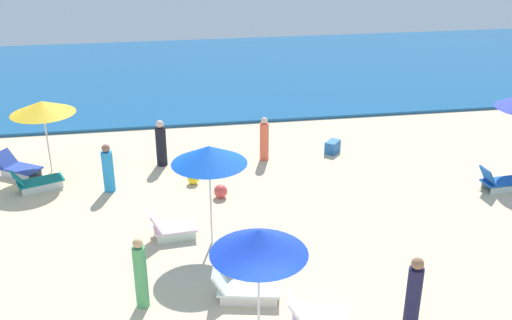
{
  "coord_description": "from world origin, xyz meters",
  "views": [
    {
      "loc": [
        -1.41,
        -7.24,
        7.97
      ],
      "look_at": [
        1.18,
        8.32,
        1.11
      ],
      "focal_mm": 41.41,
      "sensor_mm": 36.0,
      "label": 1
    }
  ],
  "objects_px": {
    "beach_ball_2": "(221,191)",
    "lounge_chair_1_1": "(18,167)",
    "lounge_chair_1_0": "(37,182)",
    "umbrella_2": "(209,155)",
    "cooler_box_1": "(333,147)",
    "lounge_chair_0_0": "(502,181)",
    "umbrella_4": "(259,242)",
    "lounge_chair_4_1": "(244,289)",
    "beachgoer_3": "(264,140)",
    "beachgoer_0": "(414,294)",
    "beachgoer_2": "(141,274)",
    "lounge_chair_2_0": "(171,227)",
    "lounge_chair_4_0": "(315,315)",
    "beachgoer_1": "(161,144)",
    "beachgoer_4": "(108,169)",
    "beach_ball_0": "(193,178)",
    "umbrella_1": "(42,107)"
  },
  "relations": [
    {
      "from": "lounge_chair_0_0",
      "to": "beachgoer_3",
      "type": "xyz_separation_m",
      "value": [
        -6.67,
        3.46,
        0.44
      ]
    },
    {
      "from": "cooler_box_1",
      "to": "beach_ball_2",
      "type": "height_order",
      "value": "cooler_box_1"
    },
    {
      "from": "umbrella_4",
      "to": "beachgoer_3",
      "type": "xyz_separation_m",
      "value": [
        1.71,
        8.9,
        -1.56
      ]
    },
    {
      "from": "beach_ball_2",
      "to": "lounge_chair_4_1",
      "type": "bearing_deg",
      "value": -90.39
    },
    {
      "from": "lounge_chair_0_0",
      "to": "beach_ball_0",
      "type": "distance_m",
      "value": 9.38
    },
    {
      "from": "lounge_chair_0_0",
      "to": "umbrella_2",
      "type": "relative_size",
      "value": 0.57
    },
    {
      "from": "lounge_chair_1_1",
      "to": "beachgoer_2",
      "type": "relative_size",
      "value": 0.93
    },
    {
      "from": "lounge_chair_1_1",
      "to": "lounge_chair_2_0",
      "type": "distance_m",
      "value": 6.58
    },
    {
      "from": "cooler_box_1",
      "to": "beach_ball_2",
      "type": "distance_m",
      "value": 5.06
    },
    {
      "from": "lounge_chair_4_1",
      "to": "beachgoer_2",
      "type": "bearing_deg",
      "value": 97.96
    },
    {
      "from": "beachgoer_2",
      "to": "cooler_box_1",
      "type": "height_order",
      "value": "beachgoer_2"
    },
    {
      "from": "lounge_chair_4_1",
      "to": "beach_ball_0",
      "type": "relative_size",
      "value": 4.37
    },
    {
      "from": "umbrella_4",
      "to": "beachgoer_3",
      "type": "bearing_deg",
      "value": 79.13
    },
    {
      "from": "lounge_chair_0_0",
      "to": "beachgoer_3",
      "type": "bearing_deg",
      "value": 58.57
    },
    {
      "from": "lounge_chair_4_1",
      "to": "lounge_chair_1_1",
      "type": "bearing_deg",
      "value": 50.87
    },
    {
      "from": "lounge_chair_1_1",
      "to": "beachgoer_3",
      "type": "bearing_deg",
      "value": -57.69
    },
    {
      "from": "beachgoer_1",
      "to": "beach_ball_2",
      "type": "height_order",
      "value": "beachgoer_1"
    },
    {
      "from": "umbrella_2",
      "to": "beachgoer_3",
      "type": "bearing_deg",
      "value": 65.89
    },
    {
      "from": "lounge_chair_4_1",
      "to": "beach_ball_0",
      "type": "bearing_deg",
      "value": 18.29
    },
    {
      "from": "umbrella_1",
      "to": "beach_ball_0",
      "type": "bearing_deg",
      "value": -20.15
    },
    {
      "from": "lounge_chair_1_1",
      "to": "beachgoer_0",
      "type": "bearing_deg",
      "value": -101.25
    },
    {
      "from": "lounge_chair_1_0",
      "to": "umbrella_2",
      "type": "xyz_separation_m",
      "value": [
        4.92,
        -3.93,
        2.19
      ]
    },
    {
      "from": "beach_ball_0",
      "to": "beach_ball_2",
      "type": "height_order",
      "value": "beach_ball_2"
    },
    {
      "from": "lounge_chair_4_0",
      "to": "lounge_chair_4_1",
      "type": "bearing_deg",
      "value": 63.38
    },
    {
      "from": "beach_ball_0",
      "to": "cooler_box_1",
      "type": "height_order",
      "value": "cooler_box_1"
    },
    {
      "from": "lounge_chair_2_0",
      "to": "lounge_chair_4_1",
      "type": "distance_m",
      "value": 3.27
    },
    {
      "from": "lounge_chair_0_0",
      "to": "umbrella_1",
      "type": "relative_size",
      "value": 0.64
    },
    {
      "from": "beachgoer_3",
      "to": "beach_ball_0",
      "type": "xyz_separation_m",
      "value": [
        -2.5,
        -1.5,
        -0.53
      ]
    },
    {
      "from": "beachgoer_0",
      "to": "beachgoer_4",
      "type": "height_order",
      "value": "beachgoer_0"
    },
    {
      "from": "umbrella_2",
      "to": "beachgoer_3",
      "type": "xyz_separation_m",
      "value": [
        2.27,
        5.06,
        -1.73
      ]
    },
    {
      "from": "lounge_chair_1_1",
      "to": "beachgoer_1",
      "type": "xyz_separation_m",
      "value": [
        4.54,
        0.11,
        0.44
      ]
    },
    {
      "from": "beachgoer_2",
      "to": "beach_ball_0",
      "type": "relative_size",
      "value": 4.67
    },
    {
      "from": "lounge_chair_1_0",
      "to": "umbrella_4",
      "type": "relative_size",
      "value": 0.61
    },
    {
      "from": "umbrella_2",
      "to": "lounge_chair_2_0",
      "type": "height_order",
      "value": "umbrella_2"
    },
    {
      "from": "cooler_box_1",
      "to": "lounge_chair_0_0",
      "type": "bearing_deg",
      "value": -89.34
    },
    {
      "from": "lounge_chair_1_0",
      "to": "beachgoer_1",
      "type": "distance_m",
      "value": 4.0
    },
    {
      "from": "umbrella_4",
      "to": "lounge_chair_2_0",
      "type": "bearing_deg",
      "value": 110.28
    },
    {
      "from": "lounge_chair_1_0",
      "to": "umbrella_2",
      "type": "bearing_deg",
      "value": -149.1
    },
    {
      "from": "beachgoer_1",
      "to": "beachgoer_3",
      "type": "height_order",
      "value": "beachgoer_1"
    },
    {
      "from": "umbrella_4",
      "to": "cooler_box_1",
      "type": "height_order",
      "value": "umbrella_4"
    },
    {
      "from": "umbrella_4",
      "to": "lounge_chair_4_1",
      "type": "distance_m",
      "value": 2.44
    },
    {
      "from": "lounge_chair_1_1",
      "to": "lounge_chair_2_0",
      "type": "height_order",
      "value": "lounge_chair_2_0"
    },
    {
      "from": "lounge_chair_1_1",
      "to": "lounge_chair_4_0",
      "type": "height_order",
      "value": "lounge_chair_1_1"
    },
    {
      "from": "umbrella_4",
      "to": "beachgoer_2",
      "type": "bearing_deg",
      "value": 146.42
    },
    {
      "from": "lounge_chair_1_0",
      "to": "lounge_chair_2_0",
      "type": "height_order",
      "value": "lounge_chair_2_0"
    },
    {
      "from": "lounge_chair_1_0",
      "to": "beach_ball_0",
      "type": "xyz_separation_m",
      "value": [
        4.68,
        -0.38,
        -0.08
      ]
    },
    {
      "from": "lounge_chair_0_0",
      "to": "lounge_chair_2_0",
      "type": "height_order",
      "value": "lounge_chair_2_0"
    },
    {
      "from": "umbrella_2",
      "to": "cooler_box_1",
      "type": "height_order",
      "value": "umbrella_2"
    },
    {
      "from": "beach_ball_2",
      "to": "lounge_chair_1_1",
      "type": "bearing_deg",
      "value": 157.43
    },
    {
      "from": "beachgoer_3",
      "to": "beachgoer_4",
      "type": "relative_size",
      "value": 1.0
    }
  ]
}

